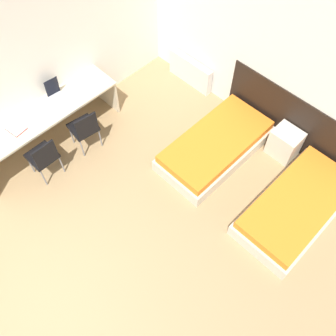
# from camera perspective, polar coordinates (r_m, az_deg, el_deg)

# --- Properties ---
(ground_plane) EXTENTS (20.00, 20.00, 0.00)m
(ground_plane) POSITION_cam_1_polar(r_m,az_deg,el_deg) (5.58, -19.64, -18.74)
(ground_plane) COLOR #9E7F56
(wall_back) EXTENTS (5.64, 0.05, 2.70)m
(wall_back) POSITION_cam_1_polar(r_m,az_deg,el_deg) (6.06, 14.63, 16.03)
(wall_back) COLOR white
(wall_back) RESTS_ON ground_plane
(wall_left) EXTENTS (0.05, 5.58, 2.70)m
(wall_left) POSITION_cam_1_polar(r_m,az_deg,el_deg) (6.17, -17.89, 15.87)
(wall_left) COLOR white
(wall_left) RESTS_ON ground_plane
(headboard_panel) EXTENTS (2.68, 0.03, 1.03)m
(headboard_panel) POSITION_cam_1_polar(r_m,az_deg,el_deg) (6.36, 19.04, 6.13)
(headboard_panel) COLOR black
(headboard_panel) RESTS_ON ground_plane
(bed_near_window) EXTENTS (0.99, 1.96, 0.38)m
(bed_near_window) POSITION_cam_1_polar(r_m,az_deg,el_deg) (6.23, 7.25, 3.36)
(bed_near_window) COLOR beige
(bed_near_window) RESTS_ON ground_plane
(bed_near_door) EXTENTS (0.99, 1.96, 0.38)m
(bed_near_door) POSITION_cam_1_polar(r_m,az_deg,el_deg) (5.90, 18.98, -5.57)
(bed_near_door) COLOR beige
(bed_near_door) RESTS_ON ground_plane
(nightstand) EXTENTS (0.45, 0.38, 0.53)m
(nightstand) POSITION_cam_1_polar(r_m,az_deg,el_deg) (6.41, 17.35, 3.66)
(nightstand) COLOR beige
(nightstand) RESTS_ON ground_plane
(radiator) EXTENTS (0.97, 0.12, 0.53)m
(radiator) POSITION_cam_1_polar(r_m,az_deg,el_deg) (7.27, 3.41, 14.47)
(radiator) COLOR silver
(radiator) RESTS_ON ground_plane
(desk) EXTENTS (0.61, 2.54, 0.75)m
(desk) POSITION_cam_1_polar(r_m,az_deg,el_deg) (6.30, -18.32, 7.01)
(desk) COLOR beige
(desk) RESTS_ON ground_plane
(chair_near_laptop) EXTENTS (0.46, 0.46, 0.86)m
(chair_near_laptop) POSITION_cam_1_polar(r_m,az_deg,el_deg) (6.16, -12.60, 6.05)
(chair_near_laptop) COLOR black
(chair_near_laptop) RESTS_ON ground_plane
(chair_near_notebook) EXTENTS (0.41, 0.41, 0.86)m
(chair_near_notebook) POSITION_cam_1_polar(r_m,az_deg,el_deg) (5.98, -18.46, 1.74)
(chair_near_notebook) COLOR black
(chair_near_notebook) RESTS_ON ground_plane
(laptop) EXTENTS (0.36, 0.26, 0.35)m
(laptop) POSITION_cam_1_polar(r_m,az_deg,el_deg) (6.29, -16.57, 10.58)
(laptop) COLOR silver
(laptop) RESTS_ON desk
(open_notebook) EXTENTS (0.29, 0.25, 0.02)m
(open_notebook) POSITION_cam_1_polar(r_m,az_deg,el_deg) (6.11, -22.10, 5.57)
(open_notebook) COLOR #B21E1E
(open_notebook) RESTS_ON desk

